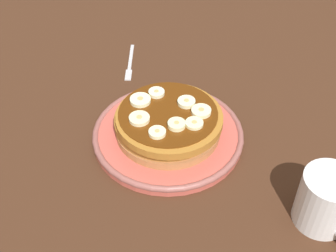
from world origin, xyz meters
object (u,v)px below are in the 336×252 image
at_px(banana_slice_0, 175,125).
at_px(banana_slice_5, 194,124).
at_px(banana_slice_1, 186,102).
at_px(fork, 130,64).
at_px(banana_slice_3, 139,118).
at_px(banana_slice_2, 157,93).
at_px(banana_slice_7, 140,100).
at_px(banana_slice_6, 157,133).
at_px(banana_slice_4, 201,111).
at_px(coffee_mug, 327,201).
at_px(pancake_stack, 167,122).
at_px(plate, 168,134).

distance_m(banana_slice_0, banana_slice_5, 0.03).
relative_size(banana_slice_1, fork, 0.24).
bearing_deg(banana_slice_3, banana_slice_1, 93.91).
relative_size(banana_slice_2, banana_slice_7, 0.79).
height_order(banana_slice_1, banana_slice_6, same).
bearing_deg(banana_slice_4, coffee_mug, 22.16).
height_order(banana_slice_1, banana_slice_3, same).
xyz_separation_m(banana_slice_2, banana_slice_6, (0.09, -0.04, -0.00)).
bearing_deg(banana_slice_6, banana_slice_3, -161.24).
bearing_deg(fork, pancake_stack, -2.78).
bearing_deg(pancake_stack, banana_slice_5, 33.94).
bearing_deg(banana_slice_3, banana_slice_6, 18.76).
bearing_deg(banana_slice_2, banana_slice_0, -2.69).
distance_m(pancake_stack, coffee_mug, 0.28).
bearing_deg(banana_slice_2, banana_slice_3, -46.36).
xyz_separation_m(banana_slice_0, fork, (-0.27, 0.01, -0.06)).
xyz_separation_m(banana_slice_1, banana_slice_2, (-0.04, -0.04, -0.00)).
bearing_deg(banana_slice_5, banana_slice_0, -103.35).
xyz_separation_m(banana_slice_5, fork, (-0.28, -0.02, -0.06)).
height_order(plate, banana_slice_0, banana_slice_0).
bearing_deg(banana_slice_3, banana_slice_2, 133.64).
distance_m(plate, banana_slice_1, 0.06).
distance_m(coffee_mug, fork, 0.50).
relative_size(banana_slice_0, banana_slice_5, 0.98).
distance_m(banana_slice_3, banana_slice_7, 0.04).
bearing_deg(banana_slice_7, banana_slice_0, 20.54).
relative_size(pancake_stack, banana_slice_0, 6.57).
bearing_deg(banana_slice_7, fork, 167.57).
bearing_deg(banana_slice_0, plate, 175.67).
xyz_separation_m(plate, banana_slice_3, (-0.00, -0.05, 0.05)).
relative_size(banana_slice_0, banana_slice_4, 0.88).
xyz_separation_m(banana_slice_4, banana_slice_7, (-0.07, -0.08, -0.00)).
relative_size(banana_slice_6, banana_slice_7, 0.77).
bearing_deg(banana_slice_0, banana_slice_7, -159.46).
xyz_separation_m(pancake_stack, banana_slice_5, (0.04, 0.03, 0.02)).
distance_m(plate, banana_slice_5, 0.07).
height_order(plate, banana_slice_7, banana_slice_7).
bearing_deg(banana_slice_3, fork, 165.63).
xyz_separation_m(plate, coffee_mug, (0.24, 0.14, 0.03)).
distance_m(banana_slice_5, fork, 0.29).
relative_size(banana_slice_1, banana_slice_7, 0.85).
bearing_deg(plate, banana_slice_4, 67.04).
relative_size(banana_slice_2, fork, 0.23).
bearing_deg(pancake_stack, banana_slice_4, 67.46).
relative_size(banana_slice_7, fork, 0.29).
relative_size(plate, banana_slice_3, 7.67).
distance_m(banana_slice_5, banana_slice_7, 0.11).
bearing_deg(banana_slice_6, banana_slice_2, 158.78).
xyz_separation_m(banana_slice_1, coffee_mug, (0.25, 0.10, -0.02)).
height_order(banana_slice_4, fork, banana_slice_4).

